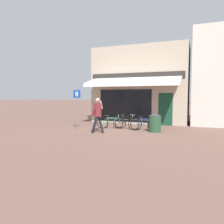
% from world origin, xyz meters
% --- Properties ---
extents(ground_plane, '(160.00, 160.00, 0.00)m').
position_xyz_m(ground_plane, '(0.00, 0.00, 0.00)').
color(ground_plane, brown).
extents(shop_front, '(6.69, 4.81, 5.36)m').
position_xyz_m(shop_front, '(0.41, 4.08, 2.68)').
color(shop_front, tan).
rests_on(shop_front, ground_plane).
extents(bike_rack_rail, '(2.54, 0.04, 0.57)m').
position_xyz_m(bike_rack_rail, '(0.57, 0.22, 0.46)').
color(bike_rack_rail, '#47494F').
rests_on(bike_rack_rail, ground_plane).
extents(bicycle_green, '(1.63, 0.83, 0.82)m').
position_xyz_m(bicycle_green, '(-0.31, -0.01, 0.36)').
color(bicycle_green, black).
rests_on(bicycle_green, ground_plane).
extents(bicycle_black, '(1.78, 0.68, 0.89)m').
position_xyz_m(bicycle_black, '(0.53, 0.11, 0.39)').
color(bicycle_black, black).
rests_on(bicycle_black, ground_plane).
extents(bicycle_blue, '(1.65, 0.52, 0.80)m').
position_xyz_m(bicycle_blue, '(1.66, 0.03, 0.35)').
color(bicycle_blue, black).
rests_on(bicycle_blue, ground_plane).
extents(pedestrian_adult, '(0.63, 0.65, 1.82)m').
position_xyz_m(pedestrian_adult, '(-0.41, -1.65, 1.11)').
color(pedestrian_adult, black).
rests_on(pedestrian_adult, ground_plane).
extents(litter_bin, '(0.65, 0.65, 1.00)m').
position_xyz_m(litter_bin, '(2.27, -0.22, 0.50)').
color(litter_bin, '#23472D').
rests_on(litter_bin, ground_plane).
extents(parking_sign, '(0.44, 0.07, 2.30)m').
position_xyz_m(parking_sign, '(-1.90, -1.18, 1.41)').
color(parking_sign, slate).
rests_on(parking_sign, ground_plane).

